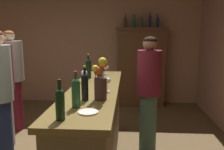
{
  "coord_description": "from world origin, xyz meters",
  "views": [
    {
      "loc": [
        1.04,
        -2.54,
        1.66
      ],
      "look_at": [
        0.87,
        0.13,
        1.19
      ],
      "focal_mm": 38.49,
      "sensor_mm": 36.0,
      "label": 1
    }
  ],
  "objects_px": {
    "wine_glass_spare": "(106,68)",
    "wine_glass_front": "(108,81)",
    "wine_bottle_syrah": "(76,91)",
    "patron_tall": "(0,94)",
    "wine_bottle_riesling": "(60,102)",
    "wine_bottle_merlot": "(100,72)",
    "display_bottle_left": "(125,22)",
    "bartender": "(149,90)",
    "display_bottle_right": "(157,22)",
    "display_bottle_midleft": "(134,21)",
    "display_bottle_midright": "(150,21)",
    "display_bottle_center": "(141,21)",
    "patron_redhead": "(3,85)",
    "wine_glass_rear": "(84,74)",
    "wine_bottle_chardonnay": "(88,68)",
    "wine_bottle_malbec": "(85,85)",
    "wine_glass_mid": "(98,71)",
    "cheese_plate": "(88,112)",
    "display_cabinet": "(141,66)",
    "flower_arrangement": "(101,80)",
    "patron_in_navy": "(12,77)",
    "bar_counter": "(95,129)"
  },
  "relations": [
    {
      "from": "flower_arrangement",
      "to": "display_cabinet",
      "type": "bearing_deg",
      "value": 80.23
    },
    {
      "from": "wine_bottle_syrah",
      "to": "display_bottle_left",
      "type": "distance_m",
      "value": 3.58
    },
    {
      "from": "patron_in_navy",
      "to": "wine_bottle_merlot",
      "type": "bearing_deg",
      "value": -2.34
    },
    {
      "from": "wine_bottle_chardonnay",
      "to": "display_bottle_center",
      "type": "distance_m",
      "value": 2.4
    },
    {
      "from": "wine_bottle_chardonnay",
      "to": "wine_glass_spare",
      "type": "bearing_deg",
      "value": 58.72
    },
    {
      "from": "cheese_plate",
      "to": "patron_redhead",
      "type": "distance_m",
      "value": 2.06
    },
    {
      "from": "wine_bottle_malbec",
      "to": "wine_glass_spare",
      "type": "distance_m",
      "value": 1.51
    },
    {
      "from": "wine_bottle_syrah",
      "to": "wine_glass_mid",
      "type": "relative_size",
      "value": 2.26
    },
    {
      "from": "wine_bottle_chardonnay",
      "to": "wine_glass_spare",
      "type": "relative_size",
      "value": 2.37
    },
    {
      "from": "wine_glass_front",
      "to": "wine_glass_mid",
      "type": "distance_m",
      "value": 0.85
    },
    {
      "from": "display_cabinet",
      "to": "wine_glass_front",
      "type": "xyz_separation_m",
      "value": [
        -0.52,
        -2.89,
        0.21
      ]
    },
    {
      "from": "display_bottle_left",
      "to": "patron_in_navy",
      "type": "height_order",
      "value": "display_bottle_left"
    },
    {
      "from": "wine_bottle_riesling",
      "to": "bartender",
      "type": "height_order",
      "value": "bartender"
    },
    {
      "from": "wine_bottle_chardonnay",
      "to": "cheese_plate",
      "type": "height_order",
      "value": "wine_bottle_chardonnay"
    },
    {
      "from": "display_cabinet",
      "to": "flower_arrangement",
      "type": "distance_m",
      "value": 3.29
    },
    {
      "from": "wine_bottle_riesling",
      "to": "patron_tall",
      "type": "bearing_deg",
      "value": 135.44
    },
    {
      "from": "wine_bottle_merlot",
      "to": "display_bottle_left",
      "type": "relative_size",
      "value": 1.01
    },
    {
      "from": "wine_bottle_merlot",
      "to": "wine_bottle_syrah",
      "type": "distance_m",
      "value": 1.11
    },
    {
      "from": "wine_bottle_malbec",
      "to": "display_bottle_center",
      "type": "xyz_separation_m",
      "value": [
        0.69,
        3.26,
        0.75
      ]
    },
    {
      "from": "wine_bottle_riesling",
      "to": "wine_bottle_malbec",
      "type": "distance_m",
      "value": 0.54
    },
    {
      "from": "wine_glass_front",
      "to": "display_bottle_right",
      "type": "relative_size",
      "value": 0.54
    },
    {
      "from": "wine_bottle_riesling",
      "to": "display_bottle_midright",
      "type": "xyz_separation_m",
      "value": [
        0.97,
        3.79,
        0.77
      ]
    },
    {
      "from": "wine_bottle_syrah",
      "to": "display_bottle_midleft",
      "type": "distance_m",
      "value": 3.61
    },
    {
      "from": "wine_bottle_chardonnay",
      "to": "flower_arrangement",
      "type": "height_order",
      "value": "flower_arrangement"
    },
    {
      "from": "wine_bottle_syrah",
      "to": "wine_glass_rear",
      "type": "xyz_separation_m",
      "value": [
        -0.13,
        1.09,
        -0.03
      ]
    },
    {
      "from": "display_cabinet",
      "to": "wine_bottle_merlot",
      "type": "distance_m",
      "value": 2.48
    },
    {
      "from": "bar_counter",
      "to": "wine_glass_front",
      "type": "xyz_separation_m",
      "value": [
        0.17,
        -0.16,
        0.62
      ]
    },
    {
      "from": "flower_arrangement",
      "to": "patron_tall",
      "type": "distance_m",
      "value": 1.34
    },
    {
      "from": "display_bottle_right",
      "to": "wine_bottle_chardonnay",
      "type": "bearing_deg",
      "value": -119.56
    },
    {
      "from": "display_bottle_left",
      "to": "bartender",
      "type": "relative_size",
      "value": 0.18
    },
    {
      "from": "display_bottle_left",
      "to": "bartender",
      "type": "bearing_deg",
      "value": -80.83
    },
    {
      "from": "display_bottle_midright",
      "to": "display_bottle_right",
      "type": "bearing_deg",
      "value": -0.0
    },
    {
      "from": "wine_glass_front",
      "to": "display_bottle_midleft",
      "type": "distance_m",
      "value": 3.01
    },
    {
      "from": "wine_bottle_syrah",
      "to": "display_bottle_midright",
      "type": "height_order",
      "value": "display_bottle_midright"
    },
    {
      "from": "bar_counter",
      "to": "display_cabinet",
      "type": "relative_size",
      "value": 1.39
    },
    {
      "from": "wine_bottle_chardonnay",
      "to": "patron_in_navy",
      "type": "height_order",
      "value": "patron_in_navy"
    },
    {
      "from": "display_bottle_left",
      "to": "display_bottle_center",
      "type": "distance_m",
      "value": 0.35
    },
    {
      "from": "wine_bottle_merlot",
      "to": "wine_bottle_riesling",
      "type": "bearing_deg",
      "value": -95.04
    },
    {
      "from": "wine_bottle_riesling",
      "to": "wine_glass_front",
      "type": "bearing_deg",
      "value": 73.28
    },
    {
      "from": "display_bottle_right",
      "to": "display_bottle_midright",
      "type": "bearing_deg",
      "value": 180.0
    },
    {
      "from": "bartender",
      "to": "display_bottle_center",
      "type": "bearing_deg",
      "value": -104.22
    },
    {
      "from": "display_bottle_center",
      "to": "patron_redhead",
      "type": "height_order",
      "value": "display_bottle_center"
    },
    {
      "from": "wine_bottle_syrah",
      "to": "patron_tall",
      "type": "bearing_deg",
      "value": 147.2
    },
    {
      "from": "wine_glass_rear",
      "to": "display_bottle_midleft",
      "type": "relative_size",
      "value": 0.49
    },
    {
      "from": "wine_bottle_merlot",
      "to": "cheese_plate",
      "type": "bearing_deg",
      "value": -87.59
    },
    {
      "from": "wine_glass_spare",
      "to": "wine_glass_front",
      "type": "bearing_deg",
      "value": -84.04
    },
    {
      "from": "wine_bottle_malbec",
      "to": "display_bottle_midleft",
      "type": "height_order",
      "value": "display_bottle_midleft"
    },
    {
      "from": "flower_arrangement",
      "to": "display_bottle_midleft",
      "type": "height_order",
      "value": "display_bottle_midleft"
    },
    {
      "from": "cheese_plate",
      "to": "wine_glass_spare",
      "type": "bearing_deg",
      "value": 90.71
    },
    {
      "from": "wine_bottle_riesling",
      "to": "patron_redhead",
      "type": "bearing_deg",
      "value": 129.18
    }
  ]
}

